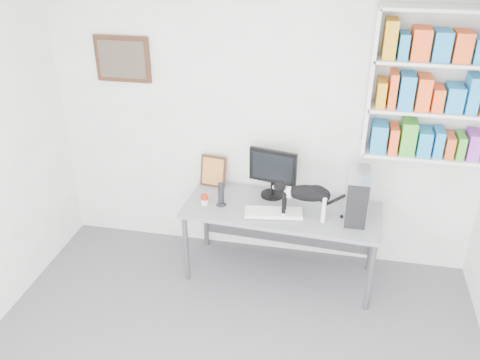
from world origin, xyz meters
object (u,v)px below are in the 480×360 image
at_px(monitor, 273,173).
at_px(speaker, 221,194).
at_px(pc_tower, 357,195).
at_px(soup_can, 204,199).
at_px(bookshelf, 434,86).
at_px(leaning_print, 213,171).
at_px(desk, 280,242).
at_px(cat, 306,201).
at_px(keyboard, 274,213).

height_order(monitor, speaker, monitor).
bearing_deg(pc_tower, soup_can, -177.31).
relative_size(bookshelf, leaning_print, 3.97).
relative_size(desk, cat, 3.18).
distance_m(keyboard, leaning_print, 0.79).
distance_m(desk, keyboard, 0.41).
bearing_deg(monitor, speaker, -137.38).
xyz_separation_m(pc_tower, speaker, (-1.19, -0.04, -0.09)).
bearing_deg(leaning_print, soup_can, -81.10).
distance_m(desk, pc_tower, 0.86).
height_order(desk, keyboard, keyboard).
distance_m(pc_tower, speaker, 1.19).
bearing_deg(bookshelf, keyboard, -162.33).
distance_m(pc_tower, leaning_print, 1.38).
bearing_deg(cat, desk, 149.20).
distance_m(pc_tower, cat, 0.44).
bearing_deg(pc_tower, cat, -163.52).
bearing_deg(monitor, cat, -33.57).
distance_m(desk, monitor, 0.65).
height_order(speaker, cat, cat).
height_order(desk, pc_tower, pc_tower).
xyz_separation_m(keyboard, speaker, (-0.49, 0.07, 0.09)).
bearing_deg(soup_can, keyboard, -5.04).
height_order(pc_tower, speaker, pc_tower).
distance_m(bookshelf, monitor, 1.54).
bearing_deg(soup_can, desk, 4.73).
xyz_separation_m(desk, soup_can, (-0.70, -0.06, 0.41)).
height_order(bookshelf, desk, bookshelf).
relative_size(speaker, leaning_print, 0.73).
distance_m(speaker, cat, 0.77).
relative_size(pc_tower, soup_can, 4.35).
xyz_separation_m(desk, cat, (0.21, -0.12, 0.53)).
xyz_separation_m(bookshelf, soup_can, (-1.85, -0.33, -1.07)).
height_order(keyboard, pc_tower, pc_tower).
xyz_separation_m(speaker, leaning_print, (-0.16, 0.35, 0.04)).
relative_size(pc_tower, cat, 0.76).
xyz_separation_m(bookshelf, cat, (-0.93, -0.39, -0.95)).
bearing_deg(bookshelf, cat, -157.08).
bearing_deg(desk, leaning_print, 159.57).
relative_size(keyboard, pc_tower, 1.20).
height_order(leaning_print, cat, cat).
height_order(speaker, soup_can, speaker).
bearing_deg(keyboard, pc_tower, 1.43).
height_order(monitor, cat, monitor).
distance_m(bookshelf, keyboard, 1.68).
bearing_deg(leaning_print, keyboard, -25.50).
distance_m(monitor, soup_can, 0.67).
xyz_separation_m(leaning_print, cat, (0.92, -0.44, 0.01)).
height_order(monitor, soup_can, monitor).
height_order(bookshelf, cat, bookshelf).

